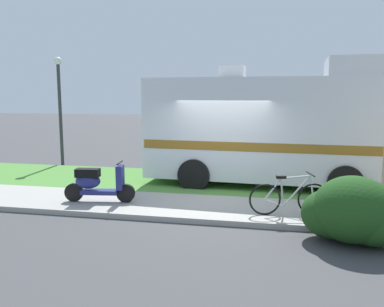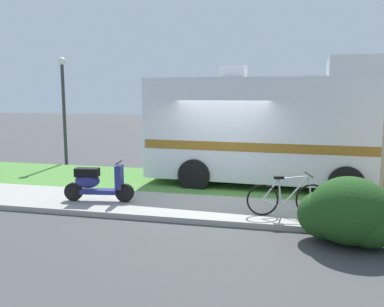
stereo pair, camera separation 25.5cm
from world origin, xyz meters
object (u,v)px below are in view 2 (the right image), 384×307
object	(u,v)px
motorhome_rv	(271,127)
bottle_green	(383,211)
scooter	(96,183)
bicycle	(287,198)
street_lamp_post	(64,100)

from	to	relation	value
motorhome_rv	bottle_green	xyz separation A→B (m)	(2.45, -2.86, -1.48)
motorhome_rv	scooter	xyz separation A→B (m)	(-3.96, -3.07, -1.14)
scooter	bicycle	bearing A→B (deg)	-1.88
scooter	bicycle	size ratio (longest dim) A/B	1.01
motorhome_rv	bicycle	distance (m)	3.47
motorhome_rv	street_lamp_post	world-z (taller)	street_lamp_post
motorhome_rv	street_lamp_post	size ratio (longest dim) A/B	1.71
motorhome_rv	bottle_green	bearing A→B (deg)	-49.40
motorhome_rv	scooter	distance (m)	5.14
bicycle	bottle_green	bearing A→B (deg)	10.30
scooter	street_lamp_post	world-z (taller)	street_lamp_post
scooter	bicycle	xyz separation A→B (m)	(4.44, -0.15, -0.08)
scooter	street_lamp_post	distance (m)	6.47
motorhome_rv	scooter	bearing A→B (deg)	-142.23
motorhome_rv	street_lamp_post	distance (m)	7.93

